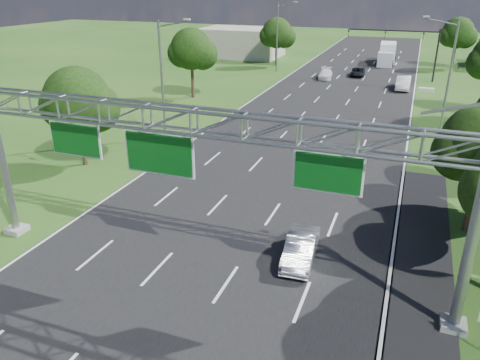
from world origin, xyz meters
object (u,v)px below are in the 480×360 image
at_px(sign_gantry, 196,135).
at_px(silver_sedan, 300,248).
at_px(traffic_signal, 411,42).
at_px(box_truck, 387,54).

distance_m(sign_gantry, silver_sedan, 7.97).
relative_size(traffic_signal, box_truck, 1.40).
distance_m(sign_gantry, traffic_signal, 53.51).
bearing_deg(sign_gantry, box_truck, 87.06).
bearing_deg(box_truck, traffic_signal, -78.24).
distance_m(silver_sedan, box_truck, 64.15).
xyz_separation_m(traffic_signal, box_truck, (-3.71, 13.86, -3.60)).
bearing_deg(traffic_signal, sign_gantry, -97.68).
bearing_deg(silver_sedan, sign_gantry, -151.32).
height_order(sign_gantry, box_truck, sign_gantry).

